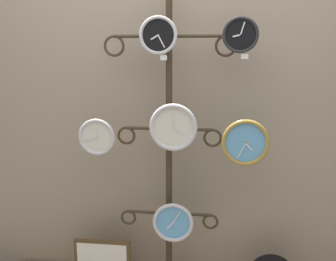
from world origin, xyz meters
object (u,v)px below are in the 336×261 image
at_px(display_stand, 169,188).
at_px(clock_top_right, 240,35).
at_px(clock_top_center, 158,35).
at_px(clock_bottom_center, 173,222).
at_px(clock_middle_center, 173,127).
at_px(clock_middle_left, 97,137).
at_px(clock_middle_right, 245,143).

bearing_deg(display_stand, clock_top_right, -11.49).
xyz_separation_m(clock_top_center, clock_bottom_center, (0.09, -0.01, -1.13)).
bearing_deg(clock_top_right, clock_middle_center, -178.65).
height_order(clock_top_center, clock_top_right, clock_top_center).
height_order(clock_top_right, clock_middle_left, clock_top_right).
height_order(clock_middle_center, clock_bottom_center, clock_middle_center).
bearing_deg(clock_middle_center, clock_middle_right, -1.51).
distance_m(display_stand, clock_middle_left, 0.56).
bearing_deg(clock_bottom_center, clock_top_right, 4.92).
relative_size(clock_top_center, clock_middle_right, 0.78).
xyz_separation_m(clock_middle_left, clock_bottom_center, (0.47, -0.02, -0.53)).
xyz_separation_m(display_stand, clock_middle_right, (0.46, -0.10, 0.34)).
relative_size(display_stand, clock_bottom_center, 7.67).
bearing_deg(clock_middle_right, display_stand, 167.34).
bearing_deg(clock_middle_center, clock_middle_left, -179.33).
bearing_deg(clock_top_right, display_stand, 168.51).
bearing_deg(clock_top_center, clock_middle_left, 179.56).
bearing_deg(clock_top_center, clock_middle_right, -0.31).
height_order(clock_middle_left, clock_bottom_center, clock_middle_left).
bearing_deg(clock_middle_left, clock_top_center, -0.44).
xyz_separation_m(display_stand, clock_middle_center, (0.04, -0.09, 0.41)).
height_order(display_stand, clock_bottom_center, display_stand).
relative_size(display_stand, clock_top_center, 8.95).
bearing_deg(clock_middle_right, clock_middle_left, 179.63).
relative_size(clock_top_center, clock_bottom_center, 0.86).
bearing_deg(display_stand, clock_bottom_center, -71.02).
bearing_deg(clock_bottom_center, clock_middle_center, 96.91).
distance_m(clock_top_center, clock_middle_left, 0.71).
height_order(display_stand, clock_top_right, display_stand).
xyz_separation_m(display_stand, clock_bottom_center, (0.04, -0.12, -0.18)).
relative_size(clock_top_right, clock_middle_right, 0.73).
bearing_deg(clock_middle_right, clock_top_center, 179.69).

